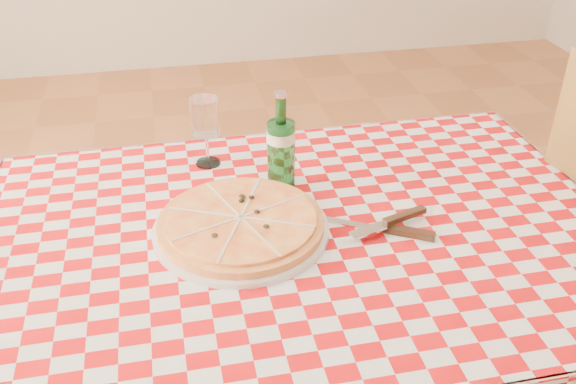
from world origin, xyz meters
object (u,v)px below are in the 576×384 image
Objects in this scene: dining_table at (303,269)px; pizza_plate at (241,223)px; water_bottle at (281,141)px; wine_glass at (206,132)px.

dining_table is 0.18m from pizza_plate.
water_bottle is 0.21m from wine_glass.
dining_table is at bearing -63.31° from wine_glass.
water_bottle reaches higher than pizza_plate.
dining_table is at bearing -87.01° from water_bottle.
water_bottle is at bearing 92.99° from dining_table.
pizza_plate is at bearing 169.36° from dining_table.
pizza_plate is at bearing -82.97° from wine_glass.
water_bottle reaches higher than dining_table.
wine_glass is (-0.15, 0.14, -0.03)m from water_bottle.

